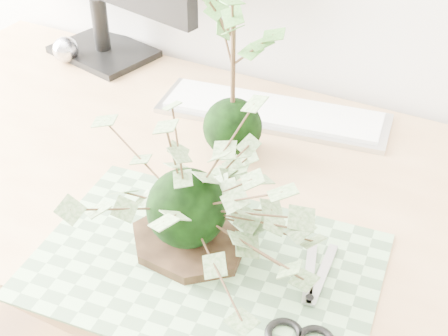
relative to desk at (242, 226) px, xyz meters
The scene contains 7 objects.
desk is the anchor object (origin of this frame).
cutting_mat 0.21m from the desk, 80.24° to the right, with size 0.48×0.32×0.00m, color #4D6E4B.
stone_dish 0.20m from the desk, 92.33° to the right, with size 0.18×0.18×0.01m, color black.
ivy_kokedama 0.27m from the desk, 92.33° to the right, with size 0.42×0.42×0.23m.
keyboard 0.25m from the desk, 101.84° to the left, with size 0.46×0.20×0.02m.
foil_ball 0.60m from the desk, 157.72° to the left, with size 0.06×0.06×0.06m, color silver.
scissors 0.31m from the desk, 49.87° to the right, with size 0.10×0.21×0.01m.
Camera 1 is at (0.33, 0.50, 1.38)m, focal length 50.00 mm.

